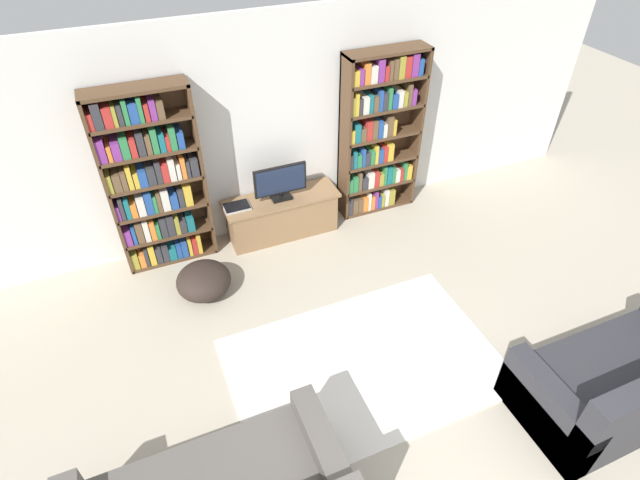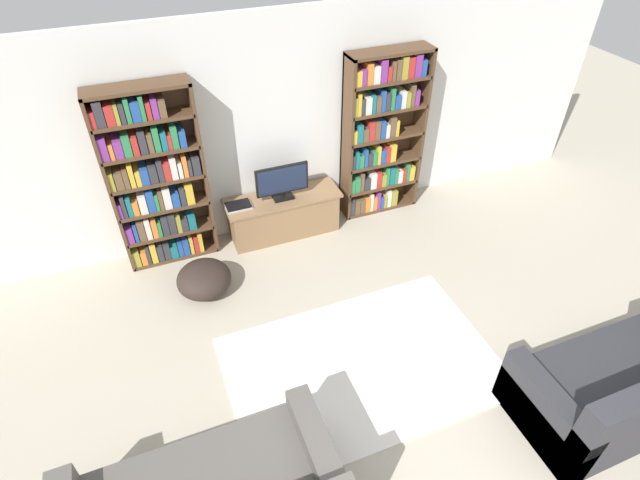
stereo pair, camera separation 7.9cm
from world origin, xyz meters
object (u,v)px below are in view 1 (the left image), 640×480
at_px(bookshelf_left, 153,183).
at_px(bookshelf_right, 377,135).
at_px(television, 280,182).
at_px(couch_right_sofa, 623,384).
at_px(tv_stand, 282,215).
at_px(beanbag_ottoman, 204,281).
at_px(laptop, 237,207).

bearing_deg(bookshelf_left, bookshelf_right, 0.02).
relative_size(television, couch_right_sofa, 0.36).
bearing_deg(bookshelf_left, tv_stand, -4.18).
bearing_deg(beanbag_ottoman, tv_stand, 30.53).
height_order(television, couch_right_sofa, television).
height_order(bookshelf_left, beanbag_ottoman, bookshelf_left).
bearing_deg(bookshelf_right, beanbag_ottoman, -162.49).
distance_m(bookshelf_right, tv_stand, 1.53).
xyz_separation_m(bookshelf_right, beanbag_ottoman, (-2.45, -0.77, -0.87)).
bearing_deg(bookshelf_left, laptop, -6.71).
xyz_separation_m(bookshelf_right, television, (-1.31, -0.12, -0.28)).
xyz_separation_m(tv_stand, couch_right_sofa, (1.88, -3.43, 0.02)).
relative_size(television, beanbag_ottoman, 1.08).
bearing_deg(television, bookshelf_right, 5.26).
bearing_deg(television, couch_right_sofa, -61.18).
distance_m(laptop, couch_right_sofa, 4.21).
bearing_deg(couch_right_sofa, beanbag_ottoman, 137.50).
bearing_deg(television, beanbag_ottoman, -150.17).
bearing_deg(bookshelf_right, laptop, -176.90).
height_order(television, laptop, television).
relative_size(bookshelf_right, laptop, 6.92).
xyz_separation_m(laptop, beanbag_ottoman, (-0.59, -0.67, -0.38)).
bearing_deg(beanbag_ottoman, laptop, 48.55).
relative_size(bookshelf_right, tv_stand, 1.49).
bearing_deg(laptop, bookshelf_left, 173.29).
bearing_deg(laptop, bookshelf_right, 3.10).
bearing_deg(couch_right_sofa, laptop, 125.18).
distance_m(television, couch_right_sofa, 3.92).
xyz_separation_m(bookshelf_left, television, (1.39, -0.12, -0.26)).
relative_size(bookshelf_right, television, 3.29).
bearing_deg(beanbag_ottoman, bookshelf_left, 108.14).
distance_m(tv_stand, couch_right_sofa, 3.91).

